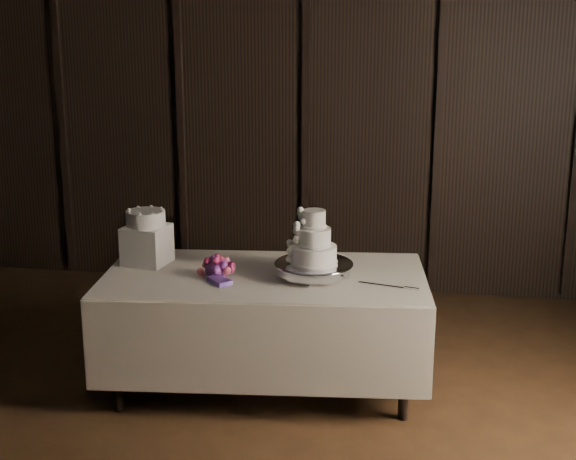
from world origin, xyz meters
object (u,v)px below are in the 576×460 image
at_px(display_table, 265,326).
at_px(wedding_cake, 310,243).
at_px(box_pedestal, 147,245).
at_px(cake_stand, 314,270).
at_px(small_cake, 146,218).
at_px(bouquet, 217,268).

height_order(display_table, wedding_cake, wedding_cake).
xyz_separation_m(display_table, wedding_cake, (0.29, -0.02, 0.56)).
xyz_separation_m(display_table, box_pedestal, (-0.79, 0.09, 0.47)).
bearing_deg(box_pedestal, wedding_cake, -5.71).
relative_size(wedding_cake, box_pedestal, 1.28).
bearing_deg(wedding_cake, cake_stand, 13.21).
bearing_deg(small_cake, display_table, -6.30).
height_order(cake_stand, bouquet, bouquet).
bearing_deg(small_cake, box_pedestal, 0.00).
bearing_deg(display_table, wedding_cake, -10.85).
relative_size(display_table, small_cake, 8.42).
height_order(display_table, box_pedestal, box_pedestal).
bearing_deg(cake_stand, display_table, 178.80).
distance_m(box_pedestal, small_cake, 0.17).
distance_m(wedding_cake, small_cake, 1.08).
bearing_deg(box_pedestal, small_cake, 0.00).
height_order(display_table, bouquet, bouquet).
xyz_separation_m(display_table, cake_stand, (0.31, -0.01, 0.39)).
bearing_deg(cake_stand, box_pedestal, 175.13).
xyz_separation_m(cake_stand, box_pedestal, (-1.10, 0.09, 0.08)).
relative_size(display_table, bouquet, 5.73).
bearing_deg(box_pedestal, display_table, -6.30).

